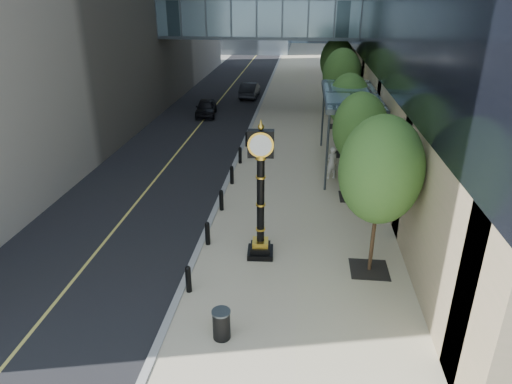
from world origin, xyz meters
TOP-DOWN VIEW (x-y plane):
  - ground at (0.00, 0.00)m, footprint 320.00×320.00m
  - road at (-7.00, 40.00)m, footprint 8.00×180.00m
  - sidewalk at (1.00, 40.00)m, footprint 8.00×180.00m
  - curb at (-3.00, 40.00)m, footprint 0.25×180.00m
  - skywalk at (-3.00, 28.00)m, footprint 17.00×4.20m
  - entrance_canopy at (3.48, 14.00)m, footprint 3.00×8.00m
  - bollard_row at (-2.70, 9.00)m, footprint 0.20×16.20m
  - street_trees at (3.60, 16.44)m, footprint 2.87×28.85m
  - street_clock at (-0.50, 3.60)m, footprint 1.04×1.04m
  - trash_bin at (-1.19, -1.12)m, footprint 0.53×0.53m
  - pedestrian at (2.58, 11.91)m, footprint 0.78×0.66m
  - car_near at (-7.08, 24.94)m, footprint 2.00×4.05m
  - car_far at (-4.32, 32.38)m, footprint 1.65×4.39m

SIDE VIEW (x-z plane):
  - ground at x=0.00m, z-range 0.00..0.00m
  - road at x=-7.00m, z-range 0.00..0.02m
  - sidewalk at x=1.00m, z-range 0.00..0.06m
  - curb at x=-3.00m, z-range 0.00..0.07m
  - bollard_row at x=-2.70m, z-range 0.06..0.96m
  - trash_bin at x=-1.19m, z-range 0.06..0.96m
  - car_near at x=-7.08m, z-range 0.02..1.35m
  - car_far at x=-4.32m, z-range 0.02..1.45m
  - pedestrian at x=2.58m, z-range 0.06..1.86m
  - street_clock at x=-0.50m, z-range -0.29..4.96m
  - street_trees at x=3.60m, z-range 0.90..6.79m
  - entrance_canopy at x=3.48m, z-range 2.00..6.38m
  - skywalk at x=-3.00m, z-range 4.81..10.61m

